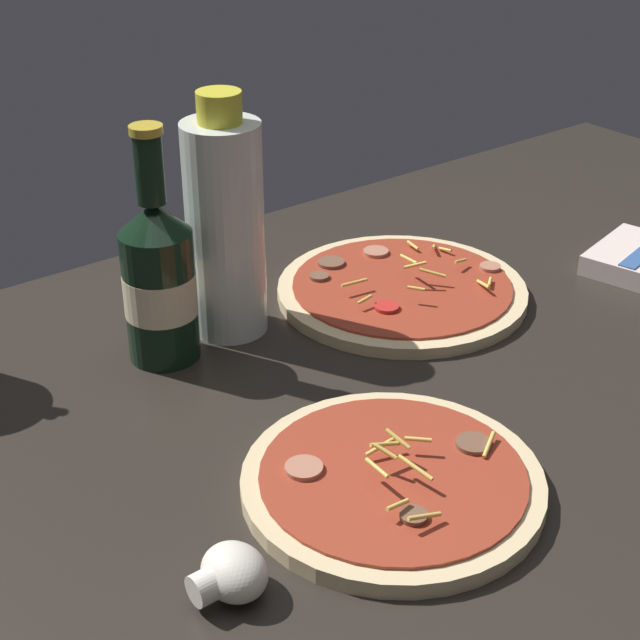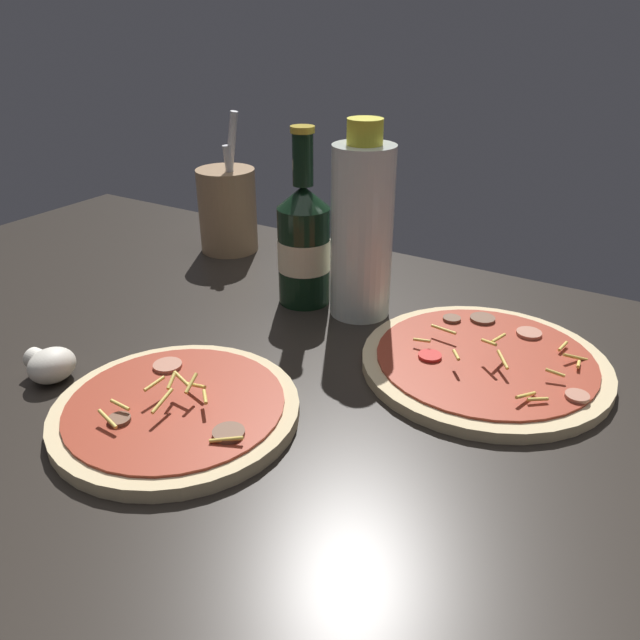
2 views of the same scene
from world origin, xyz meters
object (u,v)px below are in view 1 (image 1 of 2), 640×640
object	(u,v)px
pizza_far	(402,290)
oil_bottle	(225,226)
pizza_near	(393,481)
mushroom_left	(231,574)
beer_bottle	(159,279)

from	to	relation	value
pizza_far	oil_bottle	bearing A→B (deg)	163.59
pizza_far	oil_bottle	size ratio (longest dim) A/B	1.10
pizza_near	mushroom_left	size ratio (longest dim) A/B	4.40
oil_bottle	mushroom_left	distance (cm)	39.65
pizza_far	oil_bottle	world-z (taller)	oil_bottle
oil_bottle	beer_bottle	bearing A→B (deg)	-174.07
beer_bottle	oil_bottle	distance (cm)	8.76
mushroom_left	pizza_near	bearing A→B (deg)	6.32
oil_bottle	pizza_near	bearing A→B (deg)	-97.87
pizza_far	mushroom_left	xyz separation A→B (cm)	(-39.66, -26.81, 1.07)
pizza_far	oil_bottle	xyz separation A→B (cm)	(-18.92, 5.57, 10.71)
mushroom_left	beer_bottle	bearing A→B (deg)	68.28
pizza_near	mushroom_left	xyz separation A→B (cm)	(-16.51, -1.83, 1.00)
beer_bottle	mushroom_left	size ratio (longest dim) A/B	4.24
beer_bottle	mushroom_left	xyz separation A→B (cm)	(-12.57, -31.54, -6.61)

